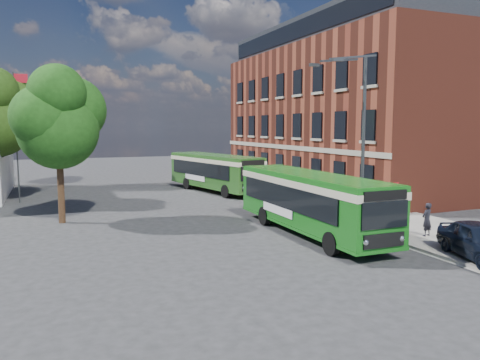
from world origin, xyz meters
name	(u,v)px	position (x,y,z in m)	size (l,w,h in m)	color
ground	(259,225)	(0.00, 0.00, 0.00)	(120.00, 120.00, 0.00)	#29292C
pavement	(299,196)	(7.00, 8.00, 0.07)	(6.00, 48.00, 0.15)	gray
kerb_line	(263,199)	(3.95, 8.00, 0.01)	(0.12, 48.00, 0.01)	beige
brick_office	(348,108)	(14.00, 12.00, 6.97)	(12.10, 26.00, 14.20)	maroon
flagpole	(17,132)	(-12.45, 13.00, 4.94)	(0.95, 0.10, 9.00)	#3D4042
street_lamp	(358,136)	(4.84, -2.00, 4.79)	(2.96, 2.38, 9.00)	#3D4042
bus_stop_sign	(395,202)	(5.60, -4.20, 1.51)	(0.35, 0.08, 2.52)	#3D4042
bus_front	(310,198)	(1.37, -2.98, 1.83)	(2.67, 11.35, 3.02)	#156217
bus_rear	(214,169)	(2.05, 13.33, 1.83)	(4.78, 11.11, 3.02)	#27591E
parked_car	(480,241)	(5.01, -9.80, 0.88)	(1.74, 4.31, 1.47)	black
pedestrian_a	(427,219)	(5.97, -6.00, 0.94)	(0.58, 0.38, 1.59)	black
pedestrian_b	(360,207)	(4.89, -2.32, 1.02)	(0.85, 0.66, 1.74)	black
tree_left	(59,117)	(-9.87, 4.54, 5.82)	(5.08, 4.83, 8.57)	#332012
tree_right	(59,117)	(-9.52, 21.52, 6.14)	(5.36, 5.09, 9.05)	#332012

